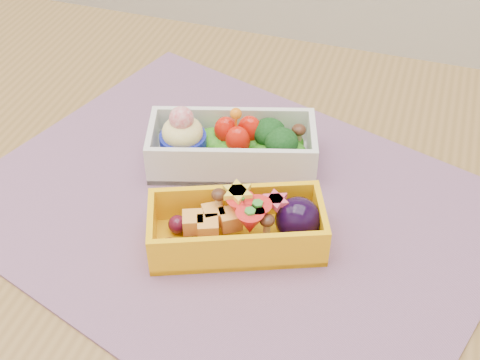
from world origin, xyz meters
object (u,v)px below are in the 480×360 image
(bento_white, at_px, (231,145))
(placemat, at_px, (232,208))
(bento_yellow, at_px, (241,226))
(table, at_px, (264,299))

(bento_white, bearing_deg, placemat, -87.85)
(placemat, distance_m, bento_white, 0.08)
(placemat, xyz_separation_m, bento_yellow, (0.02, -0.05, 0.03))
(placemat, relative_size, bento_white, 2.64)
(table, height_order, bento_yellow, bento_yellow)
(table, relative_size, bento_white, 5.97)
(bento_white, xyz_separation_m, bento_yellow, (0.05, -0.11, -0.00))
(placemat, bearing_deg, bento_yellow, -61.37)
(bento_white, relative_size, bento_yellow, 1.08)
(table, xyz_separation_m, placemat, (-0.05, 0.03, 0.10))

